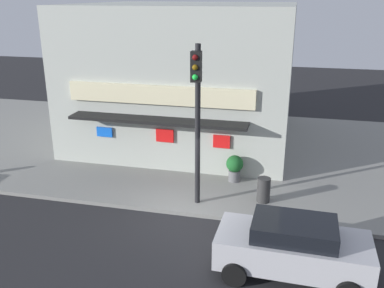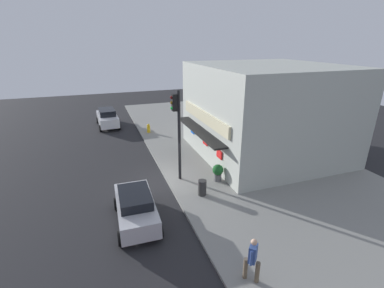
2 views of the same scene
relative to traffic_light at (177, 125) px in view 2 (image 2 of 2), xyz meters
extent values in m
plane|color=#232326|center=(-0.18, -0.74, -3.62)|extent=(65.08, 65.08, 0.00)
cube|color=gray|center=(-0.18, 5.68, -3.55)|extent=(43.38, 12.84, 0.14)
cube|color=#ADB2A8|center=(-2.08, 7.31, -0.24)|extent=(9.87, 9.44, 6.47)
cube|color=beige|center=(-2.08, 2.50, -0.29)|extent=(7.50, 0.16, 0.75)
cube|color=black|center=(-2.08, 2.15, -1.23)|extent=(7.10, 0.90, 0.12)
cube|color=blue|center=(-4.50, 2.52, -1.99)|extent=(0.67, 0.08, 0.40)
cube|color=red|center=(-1.89, 2.52, -1.95)|extent=(0.72, 0.08, 0.53)
cube|color=red|center=(0.42, 2.52, -2.02)|extent=(0.66, 0.08, 0.51)
cylinder|color=black|center=(0.00, 0.10, -0.75)|extent=(0.18, 0.18, 5.45)
cube|color=black|center=(0.00, -0.15, 1.30)|extent=(0.32, 0.28, 0.95)
sphere|color=maroon|center=(0.00, -0.30, 1.60)|extent=(0.18, 0.18, 0.18)
sphere|color=brown|center=(0.00, -0.30, 1.30)|extent=(0.18, 0.18, 0.18)
sphere|color=#1ED83F|center=(0.00, -0.30, 1.00)|extent=(0.18, 0.18, 0.18)
cylinder|color=gold|center=(-9.67, 0.05, -3.17)|extent=(0.29, 0.29, 0.62)
sphere|color=gold|center=(-9.67, 0.05, -2.78)|extent=(0.25, 0.25, 0.25)
cylinder|color=gold|center=(-9.88, 0.05, -3.14)|extent=(0.12, 0.10, 0.10)
cylinder|color=gold|center=(-9.46, 0.05, -3.14)|extent=(0.12, 0.10, 0.10)
cylinder|color=#2D2D2D|center=(2.24, 0.69, -3.04)|extent=(0.46, 0.46, 0.88)
cylinder|color=brown|center=(8.32, 0.36, -3.05)|extent=(0.23, 0.23, 0.85)
cylinder|color=brown|center=(8.02, 0.06, -3.05)|extent=(0.23, 0.23, 0.85)
cube|color=#334C8C|center=(8.17, 0.21, -2.30)|extent=(0.44, 0.44, 0.66)
sphere|color=tan|center=(8.17, 0.21, -1.83)|extent=(0.22, 0.22, 0.22)
cylinder|color=#334C8C|center=(8.02, 0.36, -2.33)|extent=(0.14, 0.14, 0.59)
cylinder|color=#334C8C|center=(8.32, 0.06, -2.33)|extent=(0.14, 0.14, 0.59)
cylinder|color=#59595B|center=(1.01, 2.18, -3.26)|extent=(0.45, 0.45, 0.44)
sphere|color=#195623|center=(1.01, 2.18, -2.76)|extent=(0.66, 0.66, 0.66)
cube|color=#B7B7BC|center=(3.26, -3.08, -2.89)|extent=(3.98, 1.79, 0.82)
cube|color=black|center=(3.26, -3.08, -2.26)|extent=(2.16, 1.47, 0.44)
cylinder|color=black|center=(4.66, -2.27, -3.30)|extent=(0.65, 0.24, 0.64)
cylinder|color=black|center=(4.61, -3.96, -3.30)|extent=(0.65, 0.24, 0.64)
cylinder|color=black|center=(1.90, -2.20, -3.30)|extent=(0.65, 0.24, 0.64)
cylinder|color=black|center=(1.86, -3.88, -3.30)|extent=(0.65, 0.24, 0.64)
cube|color=silver|center=(-13.46, -3.35, -2.85)|extent=(4.54, 1.99, 0.89)
cube|color=black|center=(-13.46, -3.35, -2.14)|extent=(2.48, 1.60, 0.54)
cylinder|color=black|center=(-11.95, -2.40, -3.30)|extent=(0.65, 0.25, 0.64)
cylinder|color=black|center=(-11.86, -4.14, -3.30)|extent=(0.65, 0.25, 0.64)
cylinder|color=black|center=(-15.07, -2.56, -3.30)|extent=(0.65, 0.25, 0.64)
cylinder|color=black|center=(-14.97, -4.31, -3.30)|extent=(0.65, 0.25, 0.64)
camera|label=1|loc=(2.91, -12.92, 3.41)|focal=39.72mm
camera|label=2|loc=(14.49, -4.25, 4.52)|focal=25.65mm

